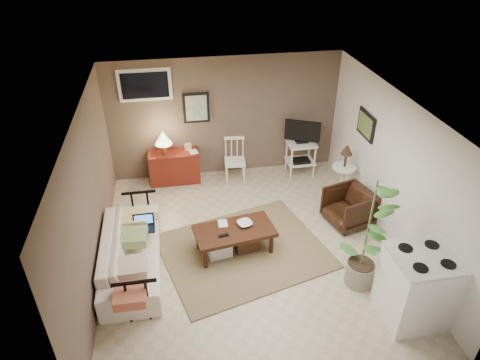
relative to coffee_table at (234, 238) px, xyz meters
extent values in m
plane|color=#C1B293|center=(0.24, 0.02, -0.26)|extent=(5.00, 5.00, 0.00)
cube|color=black|center=(-0.31, 2.50, 1.19)|extent=(0.50, 0.03, 0.60)
cube|color=black|center=(2.47, 1.07, 1.26)|extent=(0.03, 0.60, 0.45)
cube|color=white|center=(-1.21, 2.50, 1.69)|extent=(0.96, 0.03, 0.60)
cube|color=olive|center=(0.16, -0.03, -0.25)|extent=(2.88, 2.53, 0.02)
cube|color=#38180F|center=(0.01, 0.00, 0.15)|extent=(1.30, 0.81, 0.06)
cylinder|color=#38180F|center=(-0.48, -0.31, -0.06)|extent=(0.07, 0.07, 0.39)
cylinder|color=#38180F|center=(0.57, -0.15, -0.06)|extent=(0.07, 0.07, 0.39)
cylinder|color=#38180F|center=(-0.55, 0.16, -0.06)|extent=(0.07, 0.07, 0.39)
cylinder|color=#38180F|center=(0.50, 0.31, -0.06)|extent=(0.07, 0.07, 0.39)
cube|color=black|center=(-0.18, -0.13, 0.20)|extent=(0.16, 0.07, 0.02)
cube|color=#4F321C|center=(0.19, 0.03, -0.12)|extent=(0.40, 0.36, 0.27)
cube|color=silver|center=(-0.24, -0.04, -0.14)|extent=(0.40, 0.36, 0.22)
imported|color=white|center=(-1.56, -0.10, 0.15)|extent=(0.61, 2.09, 0.82)
cube|color=black|center=(-1.36, 0.20, 0.21)|extent=(0.32, 0.22, 0.02)
cube|color=black|center=(-1.36, 0.31, 0.32)|extent=(0.32, 0.02, 0.20)
cube|color=#378AF8|center=(-1.36, 0.30, 0.32)|extent=(0.27, 0.00, 0.16)
cube|color=maroon|center=(-0.82, 2.30, 0.07)|extent=(0.97, 0.43, 0.65)
cylinder|color=olive|center=(-0.98, 2.26, 0.50)|extent=(0.11, 0.11, 0.22)
cone|color=#FFE1B7|center=(-0.98, 2.26, 0.74)|extent=(0.32, 0.32, 0.26)
cube|color=tan|center=(-0.53, 2.32, 0.47)|extent=(0.13, 0.02, 0.16)
cube|color=white|center=(0.37, 2.12, 0.16)|extent=(0.44, 0.44, 0.04)
cylinder|color=white|center=(0.18, 1.97, -0.06)|extent=(0.03, 0.03, 0.40)
cylinder|color=white|center=(0.52, 1.93, -0.06)|extent=(0.03, 0.03, 0.40)
cylinder|color=white|center=(0.21, 2.31, -0.06)|extent=(0.03, 0.03, 0.40)
cylinder|color=white|center=(0.55, 2.27, -0.06)|extent=(0.03, 0.03, 0.40)
cube|color=white|center=(0.39, 2.30, 0.60)|extent=(0.40, 0.08, 0.06)
cube|color=white|center=(1.72, 2.16, 0.42)|extent=(0.55, 0.45, 0.04)
cube|color=white|center=(1.72, 2.16, 0.02)|extent=(0.55, 0.45, 0.03)
cylinder|color=white|center=(1.48, 1.97, 0.09)|extent=(0.04, 0.04, 0.70)
cylinder|color=white|center=(1.96, 1.97, 0.09)|extent=(0.04, 0.04, 0.70)
cylinder|color=white|center=(1.48, 2.35, 0.09)|extent=(0.04, 0.04, 0.70)
cylinder|color=white|center=(1.96, 2.35, 0.09)|extent=(0.04, 0.04, 0.70)
cube|color=black|center=(1.72, 2.16, 0.47)|extent=(0.25, 0.14, 0.03)
cube|color=black|center=(1.72, 2.16, 0.70)|extent=(0.66, 0.34, 0.42)
cube|color=#EAA55B|center=(1.72, 2.16, 0.70)|extent=(0.55, 0.26, 0.34)
cube|color=black|center=(1.72, 2.11, 0.04)|extent=(0.35, 0.25, 0.10)
cylinder|color=white|center=(2.22, 1.14, -0.24)|extent=(0.30, 0.30, 0.03)
cylinder|color=white|center=(2.22, 1.14, 0.08)|extent=(0.06, 0.06, 0.64)
cylinder|color=white|center=(2.22, 1.14, 0.41)|extent=(0.42, 0.42, 0.03)
cylinder|color=black|center=(2.22, 1.14, 0.57)|extent=(0.04, 0.04, 0.28)
cone|color=#392417|center=(2.22, 1.14, 0.78)|extent=(0.21, 0.21, 0.19)
imported|color=black|center=(2.05, 0.40, 0.10)|extent=(0.80, 0.83, 0.71)
cylinder|color=gray|center=(1.67, -0.98, -0.08)|extent=(0.40, 0.40, 0.36)
cylinder|color=#4C602D|center=(1.67, -0.98, 0.80)|extent=(0.03, 0.03, 1.39)
cube|color=white|center=(2.11, -1.66, 0.24)|extent=(0.78, 0.73, 1.00)
cube|color=silver|center=(2.11, -1.66, 0.76)|extent=(0.80, 0.75, 0.03)
cylinder|color=black|center=(1.93, -1.84, 0.78)|extent=(0.18, 0.18, 0.01)
cylinder|color=black|center=(2.29, -1.84, 0.78)|extent=(0.18, 0.18, 0.01)
cylinder|color=black|center=(1.93, -1.48, 0.78)|extent=(0.18, 0.18, 0.01)
cylinder|color=black|center=(2.29, -1.48, 0.78)|extent=(0.18, 0.18, 0.01)
imported|color=#38180F|center=(0.19, 0.08, 0.29)|extent=(0.23, 0.12, 0.23)
imported|color=#38180F|center=(-0.22, 0.17, 0.28)|extent=(0.15, 0.02, 0.20)
imported|color=#38180F|center=(-0.50, 2.21, 0.49)|extent=(0.15, 0.04, 0.20)
camera|label=1|loc=(-0.80, -5.12, 4.32)|focal=32.00mm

